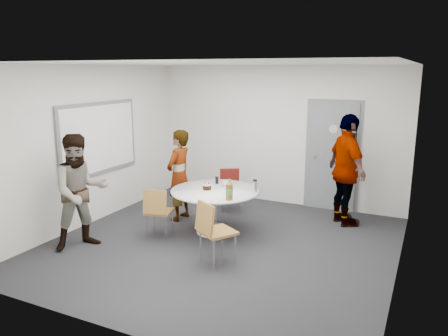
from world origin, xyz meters
The scene contains 15 objects.
floor centered at (0.00, 0.00, 0.00)m, with size 5.00×5.00×0.00m, color black.
ceiling centered at (0.00, 0.00, 2.70)m, with size 5.00×5.00×0.00m, color silver.
wall_back centered at (0.00, 2.50, 1.35)m, with size 5.00×5.00×0.00m, color silver.
wall_left centered at (-2.50, 0.00, 1.35)m, with size 5.00×5.00×0.00m, color silver.
wall_right centered at (2.50, 0.00, 1.35)m, with size 5.00×5.00×0.00m, color silver.
wall_front centered at (0.00, -2.50, 1.35)m, with size 5.00×5.00×0.00m, color silver.
door centered at (1.10, 2.48, 1.03)m, with size 1.02×0.17×2.12m.
whiteboard centered at (-2.46, 0.20, 1.45)m, with size 0.04×1.90×1.25m.
table centered at (-0.28, 0.37, 0.63)m, with size 1.41×1.41×1.05m.
chair_near_left centered at (-1.01, -0.21, 0.50)m, with size 0.47×0.50×0.82m.
chair_near_right centered at (0.19, -0.69, 0.55)m, with size 0.60×0.61×0.90m.
chair_far centered at (-0.58, 1.56, 0.48)m, with size 0.53×0.55×0.80m.
person_main centered at (-1.19, 0.74, 0.80)m, with size 0.59×0.38×1.61m, color #A5C6EA.
person_left centered at (-1.85, -0.96, 0.86)m, with size 0.84×0.65×1.72m, color white.
person_right centered at (1.51, 1.74, 0.96)m, with size 1.12×0.47×1.91m, color black.
Camera 1 is at (2.74, -5.62, 2.62)m, focal length 35.00 mm.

